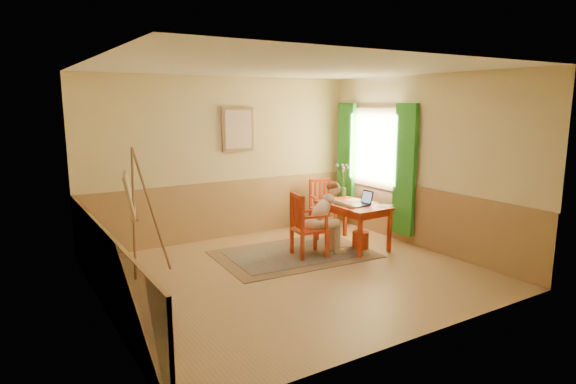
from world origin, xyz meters
TOP-DOWN VIEW (x-y plane):
  - room at (0.00, 0.00)m, footprint 5.04×4.54m
  - wainscot at (0.00, 0.80)m, footprint 5.00×4.50m
  - window at (2.42, 1.10)m, footprint 0.12×2.01m
  - wall_portrait at (0.25, 2.20)m, footprint 0.60×0.05m
  - rug at (0.47, 0.71)m, footprint 2.50×1.75m
  - table at (1.53, 0.61)m, footprint 0.74×1.21m
  - chair_left at (0.56, 0.53)m, footprint 0.52×0.50m
  - chair_back at (1.74, 1.74)m, footprint 0.53×0.54m
  - figure at (0.90, 0.49)m, footprint 0.88×0.43m
  - laptop at (1.58, 0.44)m, footprint 0.40×0.26m
  - papers at (1.69, 0.61)m, footprint 0.84×1.03m
  - vase at (1.81, 1.22)m, footprint 0.21×0.30m
  - wastebasket at (1.56, 0.41)m, footprint 0.34×0.34m
  - easel at (-1.86, 1.20)m, footprint 0.67×0.79m

SIDE VIEW (x-z plane):
  - rug at x=0.47m, z-range 0.00..0.02m
  - wastebasket at x=1.56m, z-range 0.00..0.29m
  - chair_back at x=1.74m, z-range 0.00..0.94m
  - wainscot at x=0.00m, z-range 0.00..1.00m
  - chair_left at x=0.56m, z-range 0.00..1.00m
  - table at x=1.53m, z-range 0.27..0.99m
  - figure at x=0.90m, z-range 0.06..1.21m
  - papers at x=1.69m, z-range 0.72..0.72m
  - laptop at x=1.58m, z-range 0.65..0.88m
  - vase at x=1.81m, z-range 0.69..1.28m
  - easel at x=-1.86m, z-range 0.16..1.93m
  - window at x=2.42m, z-range 0.25..2.45m
  - room at x=0.00m, z-range -0.02..2.82m
  - wall_portrait at x=0.25m, z-range 1.52..2.28m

